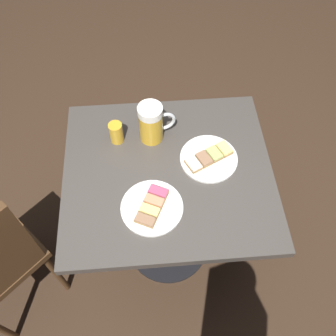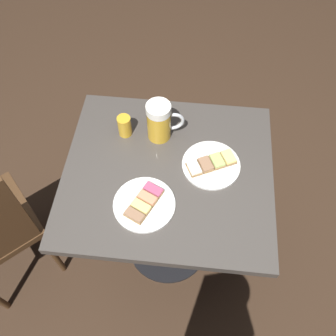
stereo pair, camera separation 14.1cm
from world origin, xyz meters
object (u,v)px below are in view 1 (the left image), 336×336
(beer_mug, at_px, (152,123))
(plate_near, at_px, (152,207))
(plate_far, at_px, (209,158))
(beer_glass_small, at_px, (116,133))

(beer_mug, bearing_deg, plate_near, 86.43)
(plate_near, xyz_separation_m, plate_far, (-0.23, -0.20, 0.00))
(plate_near, bearing_deg, beer_glass_small, -69.06)
(plate_far, xyz_separation_m, beer_glass_small, (0.36, -0.13, 0.04))
(plate_near, height_order, plate_far, same)
(plate_far, relative_size, beer_glass_small, 2.44)
(beer_glass_small, bearing_deg, plate_near, 110.94)
(beer_glass_small, bearing_deg, beer_mug, -178.07)
(beer_mug, xyz_separation_m, beer_glass_small, (0.14, 0.00, -0.04))
(plate_near, relative_size, beer_mug, 1.30)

